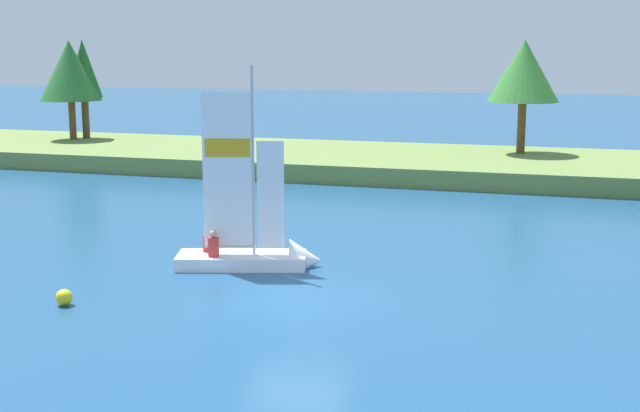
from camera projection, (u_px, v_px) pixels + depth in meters
The scene contains 7 objects.
ground_plane at pixel (295, 301), 20.75m from camera, with size 200.00×200.00×0.00m, color navy.
shore_bank at pixel (442, 164), 41.97m from camera, with size 80.00×10.49×0.87m, color olive.
shoreline_tree_left at pixel (70, 71), 48.58m from camera, with size 3.48×3.48×5.68m.
shoreline_tree_midleft at pixel (83, 70), 49.12m from camera, with size 2.09×2.09×5.73m.
shoreline_tree_centre at pixel (524, 71), 41.98m from camera, with size 3.54×3.54×5.67m.
sailboat at pixel (265, 252), 23.96m from camera, with size 4.28×2.42×6.08m.
channel_buoy at pixel (64, 297), 20.38m from camera, with size 0.40×0.40×0.40m, color yellow.
Camera 1 is at (6.43, -18.91, 6.12)m, focal length 47.53 mm.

